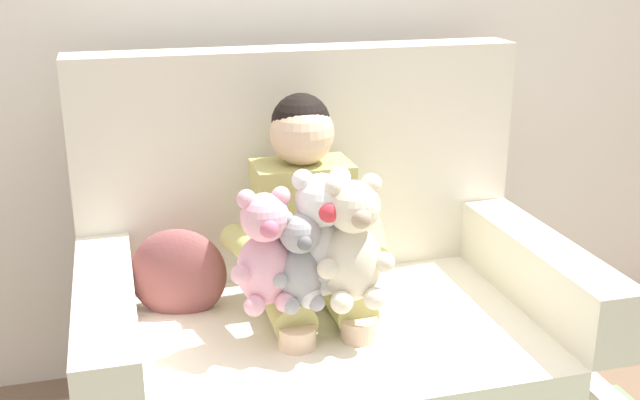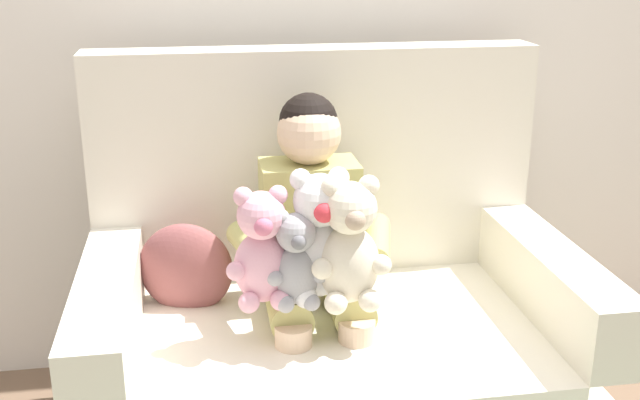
% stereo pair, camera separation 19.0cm
% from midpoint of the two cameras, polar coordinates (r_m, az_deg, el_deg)
% --- Properties ---
extents(armchair, '(1.29, 0.86, 1.09)m').
position_cam_midpoint_polar(armchair, '(2.19, -2.07, -10.02)').
color(armchair, silver).
rests_on(armchair, ground).
extents(seated_child, '(0.45, 0.39, 0.82)m').
position_cam_midpoint_polar(seated_child, '(2.05, -3.49, -2.74)').
color(seated_child, tan).
rests_on(seated_child, armchair).
extents(plush_cream, '(0.19, 0.16, 0.33)m').
position_cam_midpoint_polar(plush_cream, '(1.86, -0.49, -3.36)').
color(plush_cream, silver).
rests_on(plush_cream, armchair).
extents(plush_pink, '(0.18, 0.15, 0.30)m').
position_cam_midpoint_polar(plush_pink, '(1.86, -6.96, -3.90)').
color(plush_pink, '#EAA8BC').
rests_on(plush_pink, armchair).
extents(plush_grey, '(0.15, 0.12, 0.25)m').
position_cam_midpoint_polar(plush_grey, '(1.86, -4.40, -4.62)').
color(plush_grey, '#9E9EA3').
rests_on(plush_grey, armchair).
extents(plush_white, '(0.20, 0.16, 0.34)m').
position_cam_midpoint_polar(plush_white, '(1.89, -2.76, -2.92)').
color(plush_white, white).
rests_on(plush_white, armchair).
extents(throw_pillow, '(0.28, 0.18, 0.26)m').
position_cam_midpoint_polar(throw_pillow, '(2.15, -12.88, -5.41)').
color(throw_pillow, '#8C4C4C').
rests_on(throw_pillow, armchair).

